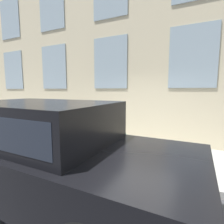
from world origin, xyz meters
The scene contains 6 objects.
ground_plane centered at (0.00, 0.00, 0.00)m, with size 80.00×80.00×0.00m, color #38383A.
sidewalk centered at (1.21, 0.00, 0.07)m, with size 2.42×60.00×0.13m.
building_facade centered at (2.56, 0.00, 4.52)m, with size 0.33×40.00×9.04m.
fire_hydrant centered at (0.52, 0.10, 0.53)m, with size 0.38×0.48×0.77m.
person centered at (0.94, 0.78, 0.84)m, with size 0.28×0.19×1.17m.
parked_car_black_near centered at (-1.36, 0.73, 0.94)m, with size 1.82×5.00×1.68m.
Camera 1 is at (-3.33, -1.58, 1.86)m, focal length 28.00 mm.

